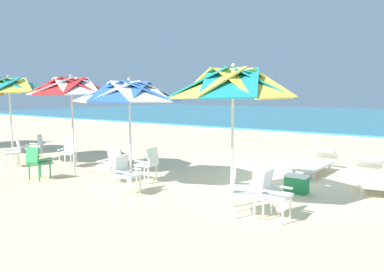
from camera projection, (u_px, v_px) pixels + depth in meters
The scene contains 18 objects.
ground_plane at pixel (280, 178), 9.23m from camera, with size 80.00×80.00×0.00m, color beige.
surf_foam at pixel (354, 137), 17.98m from camera, with size 80.00×0.70×0.01m, color white.
beach_umbrella_0 at pixel (233, 85), 6.57m from camera, with size 2.43×2.43×2.75m.
plastic_chair_0 at pixel (240, 189), 6.33m from camera, with size 0.61×0.60×0.87m.
plastic_chair_1 at pixel (274, 192), 6.18m from camera, with size 0.48×0.45×0.87m.
beach_umbrella_1 at pixel (129, 92), 8.19m from camera, with size 2.52×2.52×2.56m.
plastic_chair_2 at pixel (111, 163), 8.75m from camera, with size 0.47×0.50×0.87m.
plastic_chair_3 at pixel (126, 172), 7.70m from camera, with size 0.50×0.47×0.87m.
plastic_chair_4 at pixel (149, 162), 8.79m from camera, with size 0.52×0.49×0.87m.
beach_umbrella_2 at pixel (71, 87), 9.41m from camera, with size 2.29×2.29×2.70m.
plastic_chair_5 at pixel (37, 161), 9.02m from camera, with size 0.50×0.53×0.87m.
plastic_chair_6 at pixel (69, 151), 10.59m from camera, with size 0.60×0.61×0.87m.
beach_umbrella_3 at pixel (9, 86), 10.86m from camera, with size 2.53×2.53×2.75m.
plastic_chair_7 at pixel (36, 146), 11.57m from camera, with size 0.63×0.63×0.87m.
plastic_chair_8 at pixel (14, 151), 10.61m from camera, with size 0.57×0.59×0.87m.
sun_lounger_0 at pixel (372, 176), 8.27m from camera, with size 1.05×2.23×0.62m.
sun_lounger_1 at pixel (315, 163), 9.81m from camera, with size 0.79×2.19×0.62m.
cooler_box at pixel (297, 184), 7.89m from camera, with size 0.50×0.34×0.40m.
Camera 1 is at (3.16, -8.77, 2.19)m, focal length 33.19 mm.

